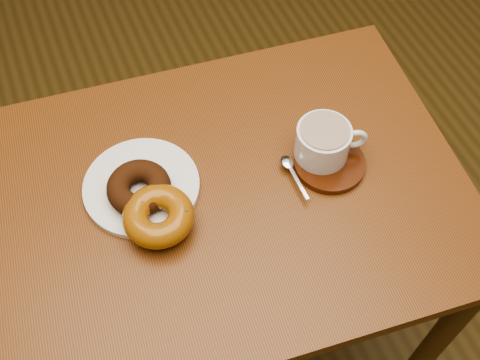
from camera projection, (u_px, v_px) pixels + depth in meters
name	position (u px, v px, depth m)	size (l,w,h in m)	color
ground	(234.00, 300.00, 1.82)	(6.00, 6.00, 0.00)	#4F3B19
cafe_table	(231.00, 224.00, 1.19)	(0.91, 0.72, 0.80)	brown
donut_plate	(142.00, 186.00, 1.08)	(0.21, 0.21, 0.01)	silver
donut_cinnamon	(139.00, 188.00, 1.05)	(0.11, 0.11, 0.04)	#35190A
donut_caramel	(158.00, 216.00, 1.01)	(0.12, 0.12, 0.05)	#945510
saucer	(329.00, 163.00, 1.11)	(0.13, 0.13, 0.01)	#3C1708
coffee_cup	(324.00, 142.00, 1.08)	(0.13, 0.10, 0.07)	silver
teaspoon	(289.00, 166.00, 1.09)	(0.02, 0.10, 0.01)	silver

